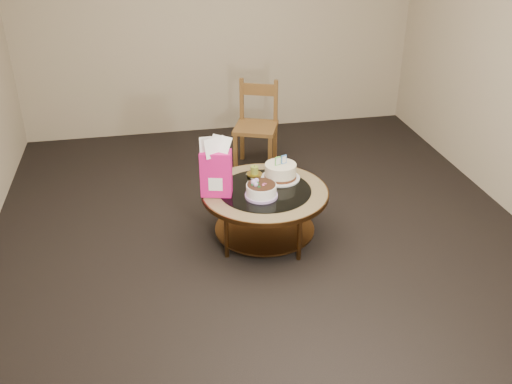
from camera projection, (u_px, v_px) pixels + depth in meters
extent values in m
plane|color=black|center=(265.00, 238.00, 4.76)|extent=(5.00, 5.00, 0.00)
cube|color=tan|center=(218.00, 18.00, 6.30)|extent=(4.50, 0.02, 2.60)
cube|color=tan|center=(417.00, 308.00, 1.98)|extent=(4.50, 0.02, 2.60)
cylinder|color=brown|center=(299.00, 201.00, 4.89)|extent=(0.04, 0.04, 0.42)
cylinder|color=brown|center=(234.00, 199.00, 4.92)|extent=(0.04, 0.04, 0.42)
cylinder|color=brown|center=(226.00, 234.00, 4.42)|extent=(0.04, 0.04, 0.42)
cylinder|color=brown|center=(299.00, 236.00, 4.39)|extent=(0.04, 0.04, 0.42)
cylinder|color=brown|center=(265.00, 228.00, 4.71)|extent=(0.82, 0.82, 0.02)
cylinder|color=brown|center=(265.00, 193.00, 4.55)|extent=(1.02, 1.02, 0.04)
cylinder|color=#958252|center=(265.00, 191.00, 4.54)|extent=(1.00, 1.00, 0.01)
cylinder|color=black|center=(265.00, 190.00, 4.54)|extent=(0.74, 0.74, 0.01)
cylinder|color=#AE8EC8|center=(261.00, 195.00, 4.44)|extent=(0.26, 0.26, 0.02)
cylinder|color=white|center=(261.00, 191.00, 4.42)|extent=(0.24, 0.24, 0.10)
cylinder|color=black|center=(261.00, 184.00, 4.39)|extent=(0.22, 0.22, 0.01)
sphere|color=#AE8EC8|center=(254.00, 182.00, 4.38)|extent=(0.05, 0.05, 0.05)
sphere|color=#AE8EC8|center=(256.00, 180.00, 4.41)|extent=(0.04, 0.04, 0.04)
sphere|color=#AE8EC8|center=(256.00, 185.00, 4.35)|extent=(0.04, 0.04, 0.04)
cone|color=#1E7335|center=(258.00, 183.00, 4.39)|extent=(0.03, 0.03, 0.02)
cone|color=#1E7335|center=(252.00, 185.00, 4.37)|extent=(0.03, 0.03, 0.02)
cone|color=#1E7335|center=(257.00, 181.00, 4.43)|extent=(0.03, 0.02, 0.02)
cone|color=#1E7335|center=(259.00, 186.00, 4.35)|extent=(0.03, 0.03, 0.02)
cylinder|color=white|center=(280.00, 178.00, 4.71)|extent=(0.32, 0.32, 0.01)
cylinder|color=#4C2715|center=(280.00, 176.00, 4.70)|extent=(0.26, 0.26, 0.02)
cylinder|color=beige|center=(281.00, 170.00, 4.67)|extent=(0.26, 0.26, 0.10)
cube|color=#58B74E|center=(278.00, 161.00, 4.62)|extent=(0.05, 0.03, 0.07)
cube|color=white|center=(278.00, 161.00, 4.62)|extent=(0.04, 0.02, 0.06)
cube|color=#3971C3|center=(284.00, 159.00, 4.65)|extent=(0.05, 0.03, 0.07)
cube|color=white|center=(284.00, 159.00, 4.65)|extent=(0.04, 0.02, 0.06)
cube|color=#DE1480|center=(216.00, 173.00, 4.39)|extent=(0.26, 0.18, 0.37)
cube|color=white|center=(216.00, 181.00, 4.42)|extent=(0.14, 0.16, 0.11)
cube|color=#DAC559|center=(254.00, 175.00, 4.75)|extent=(0.13, 0.13, 0.01)
cylinder|color=gold|center=(254.00, 174.00, 4.75)|extent=(0.13, 0.13, 0.01)
cylinder|color=olive|center=(254.00, 170.00, 4.73)|extent=(0.06, 0.06, 0.06)
cylinder|color=black|center=(254.00, 166.00, 4.71)|extent=(0.00, 0.00, 0.01)
cube|color=brown|center=(256.00, 128.00, 5.75)|extent=(0.53, 0.53, 0.04)
cube|color=brown|center=(236.00, 154.00, 5.73)|extent=(0.05, 0.05, 0.44)
cube|color=brown|center=(270.00, 156.00, 5.67)|extent=(0.05, 0.05, 0.44)
cube|color=brown|center=(242.00, 140.00, 6.03)|extent=(0.05, 0.05, 0.44)
cube|color=brown|center=(275.00, 142.00, 5.98)|extent=(0.05, 0.05, 0.44)
cube|color=brown|center=(242.00, 100.00, 5.82)|extent=(0.05, 0.05, 0.45)
cube|color=brown|center=(276.00, 102.00, 5.77)|extent=(0.05, 0.05, 0.45)
cube|color=brown|center=(259.00, 90.00, 5.74)|extent=(0.34, 0.15, 0.12)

